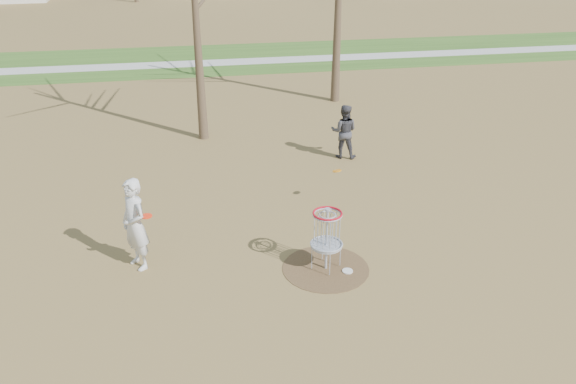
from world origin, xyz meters
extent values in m
plane|color=brown|center=(0.00, 0.00, 0.00)|extent=(160.00, 160.00, 0.00)
cube|color=#2D5119|center=(0.00, 21.00, 0.01)|extent=(160.00, 8.00, 0.01)
cube|color=#9E9E99|center=(0.00, 20.00, 0.01)|extent=(160.00, 1.50, 0.01)
cylinder|color=#47331E|center=(0.00, 0.00, 0.01)|extent=(1.80, 1.80, 0.01)
imported|color=silver|center=(-3.77, 0.84, 0.98)|extent=(0.78, 0.85, 1.95)
imported|color=#38383D|center=(2.09, 5.95, 0.82)|extent=(0.97, 0.86, 1.65)
cylinder|color=silver|center=(0.41, -0.21, 0.02)|extent=(0.22, 0.22, 0.02)
cylinder|color=orange|center=(1.00, 2.83, 0.93)|extent=(0.23, 0.22, 0.09)
cylinder|color=#FA2C0D|center=(-3.51, 0.66, 1.24)|extent=(0.22, 0.22, 0.02)
cylinder|color=#9EA3AD|center=(0.00, 0.00, 0.68)|extent=(0.05, 0.05, 1.35)
cylinder|color=#9EA3AD|center=(0.00, 0.00, 0.55)|extent=(0.64, 0.64, 0.04)
torus|color=#9EA3AD|center=(0.00, 0.00, 1.25)|extent=(0.60, 0.60, 0.04)
torus|color=#AE0B1B|center=(0.00, 0.00, 1.28)|extent=(0.60, 0.60, 0.04)
cone|color=#382B1E|center=(-2.00, 8.50, 3.75)|extent=(0.32, 0.32, 7.50)
camera|label=1|loc=(-2.65, -9.48, 6.38)|focal=35.00mm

